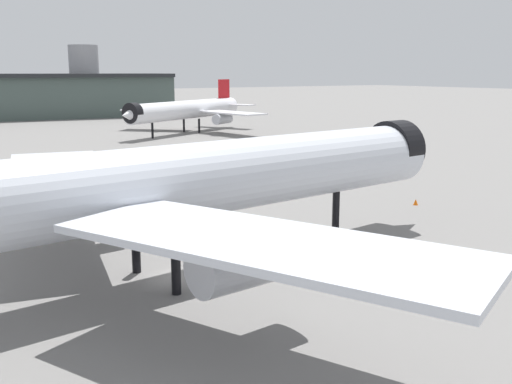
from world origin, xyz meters
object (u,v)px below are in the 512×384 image
(airliner_near_gate, at_px, (179,184))
(traffic_cone_near_nose, at_px, (416,202))
(airliner_far_taxiway, at_px, (187,110))
(service_truck_front, at_px, (33,185))

(airliner_near_gate, xyz_separation_m, traffic_cone_near_nose, (33.23, 7.69, -6.73))
(airliner_near_gate, bearing_deg, traffic_cone_near_nose, 6.35)
(airliner_far_taxiway, distance_m, service_truck_front, 77.50)
(airliner_near_gate, relative_size, traffic_cone_near_nose, 82.41)
(airliner_near_gate, distance_m, service_truck_front, 35.63)
(airliner_near_gate, height_order, airliner_far_taxiway, airliner_near_gate)
(airliner_near_gate, height_order, traffic_cone_near_nose, airliner_near_gate)
(service_truck_front, bearing_deg, airliner_far_taxiway, 148.43)
(airliner_near_gate, distance_m, traffic_cone_near_nose, 34.76)
(airliner_far_taxiway, bearing_deg, service_truck_front, 22.56)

